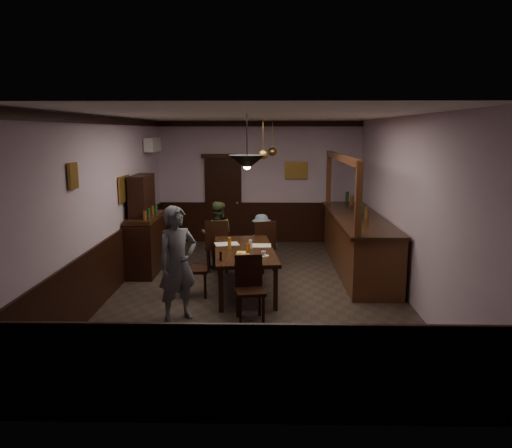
{
  "coord_description": "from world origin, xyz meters",
  "views": [
    {
      "loc": [
        0.17,
        -8.32,
        2.75
      ],
      "look_at": [
        -0.01,
        0.25,
        1.15
      ],
      "focal_mm": 35.0,
      "sensor_mm": 36.0,
      "label": 1
    }
  ],
  "objects_px": {
    "dining_table": "(244,253)",
    "chair_far_right": "(264,243)",
    "chair_near": "(250,285)",
    "soda_can": "(248,247)",
    "chair_far_left": "(217,243)",
    "coffee_cup": "(263,253)",
    "pendant_brass_far": "(272,152)",
    "pendant_brass_mid": "(263,154)",
    "person_seated_left": "(217,235)",
    "pendant_iron": "(247,162)",
    "sideboard": "(145,233)",
    "chair_side": "(190,265)",
    "bar_counter": "(357,241)",
    "person_standing": "(178,264)",
    "person_seated_right": "(261,241)"
  },
  "relations": [
    {
      "from": "bar_counter",
      "to": "chair_near",
      "type": "bearing_deg",
      "value": -127.28
    },
    {
      "from": "chair_far_right",
      "to": "person_seated_left",
      "type": "height_order",
      "value": "person_seated_left"
    },
    {
      "from": "person_standing",
      "to": "pendant_brass_mid",
      "type": "bearing_deg",
      "value": 29.08
    },
    {
      "from": "person_seated_left",
      "to": "bar_counter",
      "type": "relative_size",
      "value": 0.33
    },
    {
      "from": "chair_far_left",
      "to": "chair_side",
      "type": "bearing_deg",
      "value": 75.88
    },
    {
      "from": "chair_far_right",
      "to": "person_standing",
      "type": "height_order",
      "value": "person_standing"
    },
    {
      "from": "bar_counter",
      "to": "pendant_brass_mid",
      "type": "relative_size",
      "value": 5.06
    },
    {
      "from": "chair_near",
      "to": "person_standing",
      "type": "xyz_separation_m",
      "value": [
        -1.05,
        -0.04,
        0.33
      ]
    },
    {
      "from": "dining_table",
      "to": "chair_far_right",
      "type": "bearing_deg",
      "value": 75.93
    },
    {
      "from": "person_standing",
      "to": "coffee_cup",
      "type": "height_order",
      "value": "person_standing"
    },
    {
      "from": "chair_near",
      "to": "person_seated_left",
      "type": "xyz_separation_m",
      "value": [
        -0.75,
        2.81,
        0.16
      ]
    },
    {
      "from": "chair_side",
      "to": "pendant_iron",
      "type": "relative_size",
      "value": 1.18
    },
    {
      "from": "pendant_brass_far",
      "to": "person_standing",
      "type": "bearing_deg",
      "value": -108.62
    },
    {
      "from": "chair_near",
      "to": "soda_can",
      "type": "distance_m",
      "value": 1.24
    },
    {
      "from": "coffee_cup",
      "to": "sideboard",
      "type": "height_order",
      "value": "sideboard"
    },
    {
      "from": "dining_table",
      "to": "soda_can",
      "type": "bearing_deg",
      "value": -57.06
    },
    {
      "from": "chair_far_left",
      "to": "chair_side",
      "type": "height_order",
      "value": "chair_far_left"
    },
    {
      "from": "chair_side",
      "to": "coffee_cup",
      "type": "relative_size",
      "value": 12.24
    },
    {
      "from": "chair_side",
      "to": "pendant_brass_far",
      "type": "distance_m",
      "value": 3.89
    },
    {
      "from": "person_seated_right",
      "to": "sideboard",
      "type": "distance_m",
      "value": 2.33
    },
    {
      "from": "chair_side",
      "to": "person_seated_left",
      "type": "bearing_deg",
      "value": -16.5
    },
    {
      "from": "dining_table",
      "to": "chair_far_right",
      "type": "relative_size",
      "value": 2.26
    },
    {
      "from": "coffee_cup",
      "to": "pendant_brass_far",
      "type": "height_order",
      "value": "pendant_brass_far"
    },
    {
      "from": "chair_far_right",
      "to": "coffee_cup",
      "type": "bearing_deg",
      "value": 72.57
    },
    {
      "from": "sideboard",
      "to": "dining_table",
      "type": "bearing_deg",
      "value": -30.87
    },
    {
      "from": "bar_counter",
      "to": "chair_far_left",
      "type": "bearing_deg",
      "value": -176.09
    },
    {
      "from": "dining_table",
      "to": "chair_far_right",
      "type": "distance_m",
      "value": 1.36
    },
    {
      "from": "person_standing",
      "to": "pendant_iron",
      "type": "bearing_deg",
      "value": -8.71
    },
    {
      "from": "pendant_brass_mid",
      "to": "chair_near",
      "type": "bearing_deg",
      "value": -93.5
    },
    {
      "from": "chair_far_left",
      "to": "person_seated_left",
      "type": "bearing_deg",
      "value": -87.32
    },
    {
      "from": "chair_near",
      "to": "soda_can",
      "type": "relative_size",
      "value": 7.91
    },
    {
      "from": "person_standing",
      "to": "soda_can",
      "type": "relative_size",
      "value": 14.13
    },
    {
      "from": "dining_table",
      "to": "sideboard",
      "type": "distance_m",
      "value": 2.33
    },
    {
      "from": "chair_near",
      "to": "person_seated_left",
      "type": "bearing_deg",
      "value": 94.87
    },
    {
      "from": "pendant_iron",
      "to": "chair_near",
      "type": "bearing_deg",
      "value": -84.46
    },
    {
      "from": "chair_near",
      "to": "pendant_brass_far",
      "type": "relative_size",
      "value": 1.17
    },
    {
      "from": "bar_counter",
      "to": "chair_far_right",
      "type": "bearing_deg",
      "value": -177.3
    },
    {
      "from": "chair_far_right",
      "to": "pendant_iron",
      "type": "height_order",
      "value": "pendant_iron"
    },
    {
      "from": "chair_side",
      "to": "pendant_brass_far",
      "type": "bearing_deg",
      "value": -31.38
    },
    {
      "from": "dining_table",
      "to": "person_seated_right",
      "type": "distance_m",
      "value": 1.62
    },
    {
      "from": "chair_near",
      "to": "pendant_brass_mid",
      "type": "height_order",
      "value": "pendant_brass_mid"
    },
    {
      "from": "person_seated_right",
      "to": "coffee_cup",
      "type": "relative_size",
      "value": 13.63
    },
    {
      "from": "chair_far_left",
      "to": "dining_table",
      "type": "bearing_deg",
      "value": 113.65
    },
    {
      "from": "chair_near",
      "to": "chair_far_right",
      "type": "bearing_deg",
      "value": 75.75
    },
    {
      "from": "coffee_cup",
      "to": "pendant_iron",
      "type": "relative_size",
      "value": 0.1
    },
    {
      "from": "chair_side",
      "to": "coffee_cup",
      "type": "bearing_deg",
      "value": -107.12
    },
    {
      "from": "dining_table",
      "to": "chair_near",
      "type": "distance_m",
      "value": 1.33
    },
    {
      "from": "pendant_brass_mid",
      "to": "sideboard",
      "type": "bearing_deg",
      "value": -171.62
    },
    {
      "from": "person_standing",
      "to": "pendant_brass_mid",
      "type": "distance_m",
      "value": 3.46
    },
    {
      "from": "person_seated_right",
      "to": "pendant_iron",
      "type": "height_order",
      "value": "pendant_iron"
    }
  ]
}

